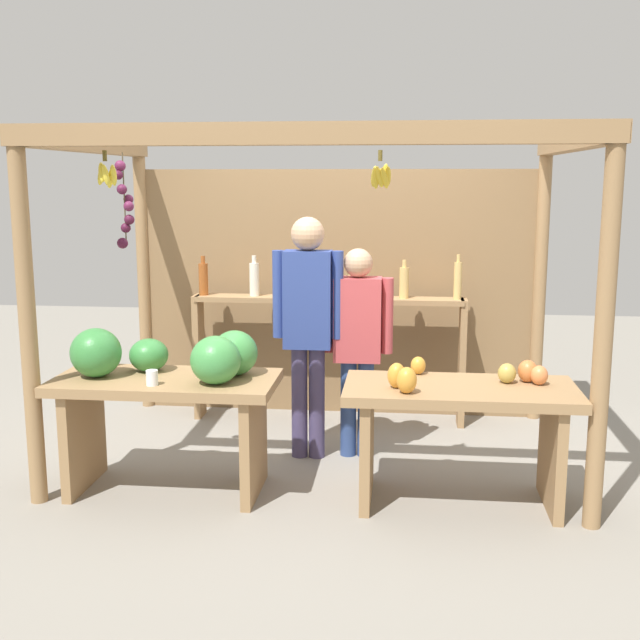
% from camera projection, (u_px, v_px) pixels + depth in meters
% --- Properties ---
extents(ground_plane, '(12.00, 12.00, 0.00)m').
position_uv_depth(ground_plane, '(323.00, 453.00, 5.51)').
color(ground_plane, gray).
rests_on(ground_plane, ground).
extents(market_stall, '(3.34, 2.14, 2.20)m').
position_uv_depth(market_stall, '(329.00, 263.00, 5.73)').
color(market_stall, '#99754C').
rests_on(market_stall, ground).
extents(fruit_counter_left, '(1.35, 0.64, 1.02)m').
position_uv_depth(fruit_counter_left, '(169.00, 384.00, 4.74)').
color(fruit_counter_left, '#99754C').
rests_on(fruit_counter_left, ground).
extents(fruit_counter_right, '(1.35, 0.64, 0.87)m').
position_uv_depth(fruit_counter_right, '(460.00, 415.00, 4.57)').
color(fruit_counter_right, '#99754C').
rests_on(fruit_counter_right, ground).
extents(bottle_shelf_unit, '(2.14, 0.22, 1.34)m').
position_uv_depth(bottle_shelf_unit, '(327.00, 323.00, 6.12)').
color(bottle_shelf_unit, '#99754C').
rests_on(bottle_shelf_unit, ground).
extents(vendor_man, '(0.48, 0.23, 1.66)m').
position_uv_depth(vendor_man, '(308.00, 315.00, 5.27)').
color(vendor_man, '#453D64').
rests_on(vendor_man, ground).
extents(vendor_woman, '(0.48, 0.20, 1.45)m').
position_uv_depth(vendor_woman, '(358.00, 335.00, 5.32)').
color(vendor_woman, navy).
rests_on(vendor_woman, ground).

